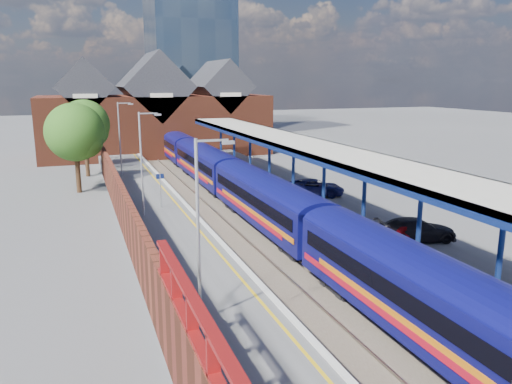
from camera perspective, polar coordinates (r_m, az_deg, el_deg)
ground at (r=43.77m, az=-5.55°, el=-0.63°), size 240.00×240.00×0.00m
ballast_bed at (r=34.49m, az=-1.36°, el=-4.17°), size 6.00×76.00×0.06m
rails at (r=34.46m, az=-1.36°, el=-4.03°), size 4.51×76.00×0.14m
left_platform at (r=33.09m, az=-10.45°, el=-4.27°), size 5.00×76.00×1.00m
right_platform at (r=36.64m, az=7.57°, el=-2.50°), size 6.00×76.00×1.00m
coping_left at (r=33.38m, az=-6.50°, el=-3.04°), size 0.30×76.00×0.05m
coping_right at (r=35.31m, az=3.49°, el=-2.11°), size 0.30×76.00×0.05m
yellow_line at (r=33.26m, az=-7.51°, el=-3.17°), size 0.14×76.00×0.01m
train at (r=41.53m, az=-2.81°, el=1.68°), size 2.87×65.90×3.45m
canopy at (r=37.20m, az=5.69°, el=5.24°), size 4.50×52.00×4.48m
lamp_post_b at (r=18.48m, az=-6.25°, el=-3.17°), size 1.48×0.18×7.00m
lamp_post_c at (r=33.93m, az=-12.76°, el=3.83°), size 1.48×0.18×7.00m
lamp_post_d at (r=49.72m, az=-15.19°, el=6.42°), size 1.48×0.18×7.00m
platform_sign at (r=36.47m, az=-10.88°, el=0.84°), size 0.55×0.08×2.50m
brick_wall at (r=26.07m, az=-13.84°, el=-4.57°), size 0.35×50.00×3.86m
station_building at (r=70.24m, az=-11.47°, el=8.67°), size 30.00×12.12×13.78m
glass_tower at (r=94.13m, az=-7.69°, el=18.75°), size 14.20×14.20×40.30m
tree_near at (r=47.43m, az=-19.81°, el=6.27°), size 5.20×5.20×8.10m
tree_far at (r=55.41m, az=-18.86°, el=7.16°), size 5.20×5.20×8.10m
parked_car_red at (r=29.69m, az=16.93°, el=-4.35°), size 3.73×1.90×1.21m
parked_car_dark at (r=29.99m, az=17.83°, el=-4.13°), size 4.87×2.68×1.33m
parked_car_blue at (r=40.13m, az=6.76°, el=0.53°), size 5.10×4.04×1.29m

